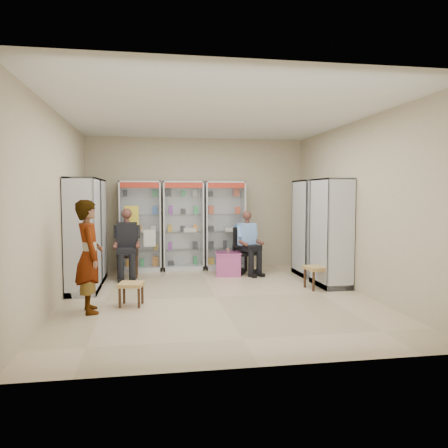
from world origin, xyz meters
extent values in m
plane|color=tan|center=(0.00, 0.00, 0.00)|extent=(6.00, 6.00, 0.00)
cube|color=tan|center=(0.00, 3.00, 1.50)|extent=(5.00, 0.02, 3.00)
cube|color=tan|center=(0.00, -3.00, 1.50)|extent=(5.00, 0.02, 3.00)
cube|color=tan|center=(-2.50, 0.00, 1.50)|extent=(0.02, 6.00, 3.00)
cube|color=tan|center=(2.50, 0.00, 1.50)|extent=(0.02, 6.00, 3.00)
cube|color=silver|center=(0.00, 0.00, 3.00)|extent=(5.00, 6.00, 0.02)
cube|color=silver|center=(-1.30, 2.73, 1.00)|extent=(0.90, 0.50, 2.00)
cube|color=#9FA0A6|center=(-0.35, 2.73, 1.00)|extent=(0.90, 0.50, 2.00)
cube|color=silver|center=(0.60, 2.73, 1.00)|extent=(0.90, 0.50, 2.00)
cube|color=#B2B3BA|center=(2.23, 1.60, 1.00)|extent=(0.90, 0.50, 2.00)
cube|color=#A1A3A8|center=(2.23, 0.50, 1.00)|extent=(0.90, 0.50, 2.00)
cube|color=#A8ABAF|center=(-2.23, 1.80, 1.00)|extent=(0.90, 0.50, 2.00)
cube|color=#A2A5A9|center=(-2.23, 0.70, 1.00)|extent=(0.90, 0.50, 2.00)
cube|color=#321D13|center=(-1.55, 2.00, 0.47)|extent=(0.42, 0.42, 0.94)
cube|color=black|center=(0.95, 2.02, 0.50)|extent=(0.69, 0.69, 1.00)
cube|color=#BE4C8E|center=(0.53, 1.89, 0.24)|extent=(0.57, 0.55, 0.49)
cylinder|color=#571907|center=(0.52, 1.85, 0.54)|extent=(0.07, 0.07, 0.10)
cube|color=#A98347|center=(1.90, 0.31, 0.21)|extent=(0.46, 0.46, 0.41)
cube|color=#A67D46|center=(-1.37, -0.36, 0.18)|extent=(0.41, 0.41, 0.36)
imported|color=#939496|center=(-1.95, -0.62, 0.82)|extent=(0.53, 0.68, 1.64)
camera|label=1|loc=(-1.05, -7.12, 1.73)|focal=35.00mm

